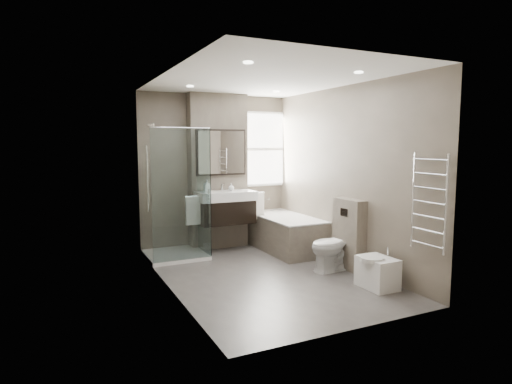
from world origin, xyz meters
TOP-DOWN VIEW (x-y plane):
  - room at (0.00, 0.00)m, footprint 2.70×3.90m
  - vanity_pier at (0.00, 1.77)m, footprint 1.00×0.25m
  - vanity at (0.00, 1.43)m, footprint 0.95×0.47m
  - mirror_cabinet at (0.00, 1.61)m, footprint 0.86×0.08m
  - towel_left at (-0.56, 1.40)m, footprint 0.24×0.06m
  - towel_right at (0.56, 1.40)m, footprint 0.24×0.06m
  - shower_enclosure at (-0.75, 1.35)m, footprint 0.90×0.90m
  - bathtub at (0.92, 1.10)m, footprint 0.75×1.60m
  - window at (0.90, 1.88)m, footprint 0.98×0.06m
  - toilet at (0.97, -0.23)m, footprint 0.75×0.48m
  - cistern_box at (1.21, -0.25)m, footprint 0.19×0.55m
  - bidet at (1.01, -1.06)m, footprint 0.41×0.48m
  - towel_radiator at (1.25, -1.60)m, footprint 0.03×0.49m
  - soap_bottle_a at (-0.30, 1.48)m, footprint 0.09×0.09m
  - soap_bottle_b at (0.11, 1.46)m, footprint 0.10×0.10m

SIDE VIEW (x-z plane):
  - bidet at x=1.01m, z-range -0.05..0.45m
  - bathtub at x=0.92m, z-range 0.03..0.60m
  - toilet at x=0.97m, z-range 0.00..0.72m
  - shower_enclosure at x=-0.75m, z-range -0.51..1.49m
  - cistern_box at x=1.21m, z-range 0.00..1.00m
  - towel_left at x=-0.56m, z-range 0.50..0.94m
  - towel_right at x=0.56m, z-range 0.50..0.94m
  - vanity at x=0.00m, z-range 0.41..1.07m
  - soap_bottle_b at x=0.11m, z-range 1.00..1.13m
  - soap_bottle_a at x=-0.30m, z-range 1.00..1.20m
  - towel_radiator at x=1.25m, z-range 0.57..1.67m
  - room at x=0.00m, z-range -0.05..2.65m
  - vanity_pier at x=0.00m, z-range 0.00..2.60m
  - mirror_cabinet at x=0.00m, z-range 1.25..2.01m
  - window at x=0.90m, z-range 1.01..2.34m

